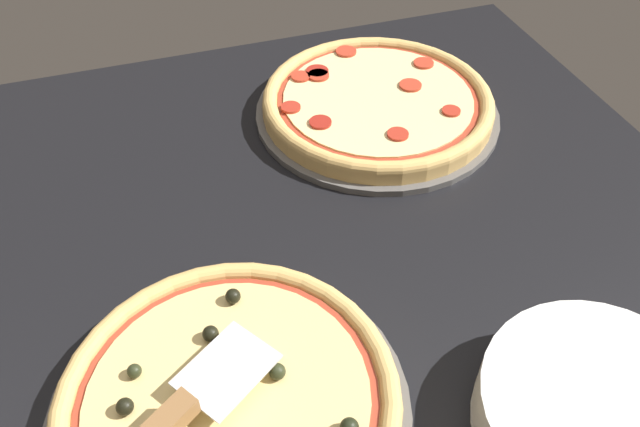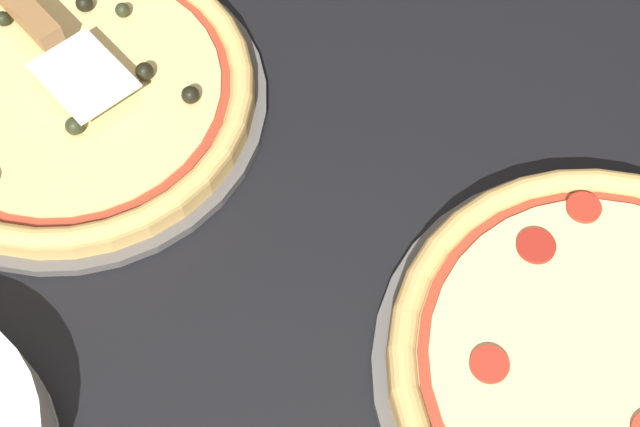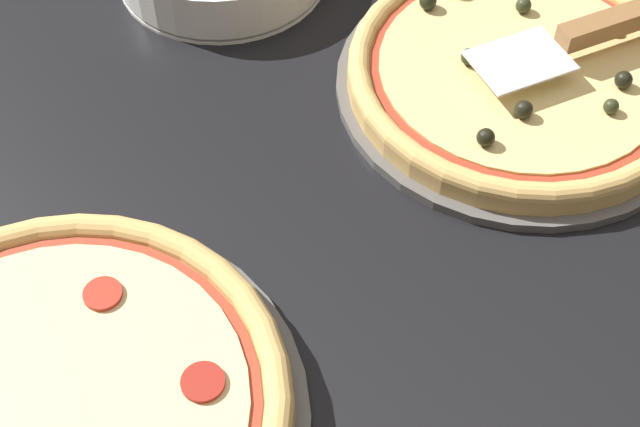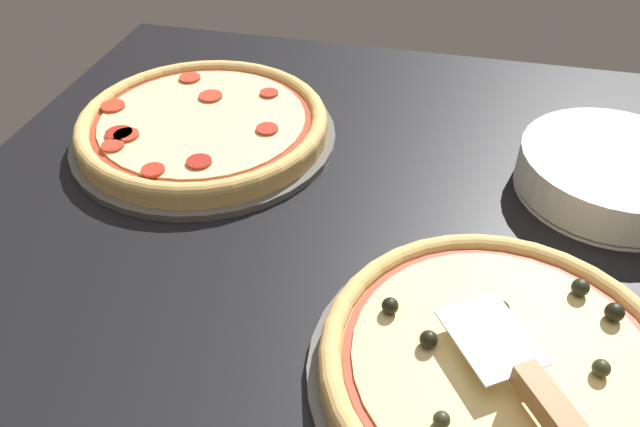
% 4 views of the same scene
% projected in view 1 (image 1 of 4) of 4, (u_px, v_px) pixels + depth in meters
% --- Properties ---
extents(ground_plane, '(1.26, 1.10, 0.04)m').
position_uv_depth(ground_plane, '(249.00, 301.00, 0.73)').
color(ground_plane, black).
extents(pizza_pan_front, '(0.36, 0.36, 0.01)m').
position_uv_depth(pizza_pan_front, '(230.00, 409.00, 0.61)').
color(pizza_pan_front, '#565451').
rests_on(pizza_pan_front, ground_plane).
extents(pizza_front, '(0.33, 0.33, 0.04)m').
position_uv_depth(pizza_front, '(229.00, 399.00, 0.60)').
color(pizza_front, '#DBAD60').
rests_on(pizza_front, pizza_pan_front).
extents(pizza_pan_back, '(0.37, 0.37, 0.01)m').
position_uv_depth(pizza_pan_back, '(377.00, 113.00, 0.96)').
color(pizza_pan_back, '#565451').
rests_on(pizza_pan_back, ground_plane).
extents(pizza_back, '(0.35, 0.35, 0.03)m').
position_uv_depth(pizza_back, '(377.00, 101.00, 0.95)').
color(pizza_back, '#DBAD60').
rests_on(pizza_back, pizza_pan_back).
extents(plate_stack, '(0.23, 0.23, 0.06)m').
position_uv_depth(plate_stack, '(600.00, 417.00, 0.58)').
color(plate_stack, white).
rests_on(plate_stack, ground_plane).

